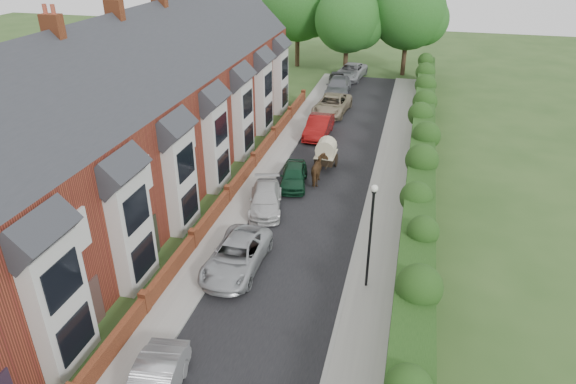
% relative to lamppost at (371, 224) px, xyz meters
% --- Properties ---
extents(ground, '(140.00, 140.00, 0.00)m').
position_rel_lamppost_xyz_m(ground, '(-3.40, -4.00, -3.30)').
color(ground, '#2D4C1E').
rests_on(ground, ground).
extents(road, '(6.00, 58.00, 0.02)m').
position_rel_lamppost_xyz_m(road, '(-3.90, 7.00, -3.29)').
color(road, black).
rests_on(road, ground).
extents(pavement_hedge_side, '(2.20, 58.00, 0.12)m').
position_rel_lamppost_xyz_m(pavement_hedge_side, '(0.20, 7.00, -3.24)').
color(pavement_hedge_side, gray).
rests_on(pavement_hedge_side, ground).
extents(pavement_house_side, '(1.70, 58.00, 0.12)m').
position_rel_lamppost_xyz_m(pavement_house_side, '(-7.75, 7.00, -3.24)').
color(pavement_house_side, gray).
rests_on(pavement_house_side, ground).
extents(kerb_hedge_side, '(0.18, 58.00, 0.13)m').
position_rel_lamppost_xyz_m(kerb_hedge_side, '(-0.85, 7.00, -3.23)').
color(kerb_hedge_side, '#9C9B96').
rests_on(kerb_hedge_side, ground).
extents(kerb_house_side, '(0.18, 58.00, 0.13)m').
position_rel_lamppost_xyz_m(kerb_house_side, '(-6.95, 7.00, -3.23)').
color(kerb_house_side, '#9C9B96').
rests_on(kerb_house_side, ground).
extents(hedge, '(2.10, 58.00, 2.85)m').
position_rel_lamppost_xyz_m(hedge, '(2.00, 7.00, -1.70)').
color(hedge, '#143410').
rests_on(hedge, ground).
extents(terrace_row, '(9.05, 40.50, 11.50)m').
position_rel_lamppost_xyz_m(terrace_row, '(-14.27, 5.98, 1.18)').
color(terrace_row, brown).
rests_on(terrace_row, ground).
extents(garden_wall_row, '(0.35, 40.35, 1.10)m').
position_rel_lamppost_xyz_m(garden_wall_row, '(-8.75, 6.00, -2.84)').
color(garden_wall_row, brown).
rests_on(garden_wall_row, ground).
extents(lamppost, '(0.32, 0.32, 5.16)m').
position_rel_lamppost_xyz_m(lamppost, '(0.00, 0.00, 0.00)').
color(lamppost, black).
rests_on(lamppost, ground).
extents(tree_far_left, '(7.14, 6.80, 9.29)m').
position_rel_lamppost_xyz_m(tree_far_left, '(-6.05, 36.08, 2.41)').
color(tree_far_left, '#332316').
rests_on(tree_far_left, ground).
extents(tree_far_right, '(7.98, 7.60, 10.31)m').
position_rel_lamppost_xyz_m(tree_far_right, '(-0.01, 38.08, 3.02)').
color(tree_far_right, '#332316').
rests_on(tree_far_right, ground).
extents(tree_far_back, '(8.40, 8.00, 10.82)m').
position_rel_lamppost_xyz_m(tree_far_back, '(-11.99, 39.08, 3.32)').
color(tree_far_back, '#332316').
rests_on(tree_far_back, ground).
extents(car_silver_b, '(2.38, 5.06, 1.40)m').
position_rel_lamppost_xyz_m(car_silver_b, '(-6.09, -0.06, -2.60)').
color(car_silver_b, '#A3A6AA').
rests_on(car_silver_b, ground).
extents(car_white, '(2.75, 4.67, 1.27)m').
position_rel_lamppost_xyz_m(car_white, '(-6.40, 5.78, -2.66)').
color(car_white, silver).
rests_on(car_white, ground).
extents(car_green, '(2.19, 4.12, 1.33)m').
position_rel_lamppost_xyz_m(car_green, '(-5.56, 9.13, -2.63)').
color(car_green, '#103620').
rests_on(car_green, ground).
extents(car_red, '(1.68, 4.72, 1.55)m').
position_rel_lamppost_xyz_m(car_red, '(-5.68, 17.80, -2.52)').
color(car_red, maroon).
rests_on(car_red, ground).
extents(car_beige, '(2.99, 5.73, 1.54)m').
position_rel_lamppost_xyz_m(car_beige, '(-5.63, 23.36, -2.53)').
color(car_beige, tan).
rests_on(car_beige, ground).
extents(car_grey, '(2.52, 5.56, 1.58)m').
position_rel_lamppost_xyz_m(car_grey, '(-6.00, 29.00, -2.51)').
color(car_grey, slate).
rests_on(car_grey, ground).
extents(car_black, '(2.71, 4.64, 1.48)m').
position_rel_lamppost_xyz_m(car_black, '(-6.34, 31.00, -2.56)').
color(car_black, black).
rests_on(car_black, ground).
extents(horse, '(1.12, 2.14, 1.75)m').
position_rel_lamppost_xyz_m(horse, '(-4.08, 9.80, -2.42)').
color(horse, '#4E331C').
rests_on(horse, ground).
extents(horse_cart, '(1.35, 2.97, 2.15)m').
position_rel_lamppost_xyz_m(horse_cart, '(-4.08, 12.03, -2.07)').
color(horse_cart, black).
rests_on(horse_cart, ground).
extents(car_extra_far, '(3.22, 5.82, 1.54)m').
position_rel_lamppost_xyz_m(car_extra_far, '(-5.65, 34.95, -2.53)').
color(car_extra_far, '#9C9DA3').
rests_on(car_extra_far, ground).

